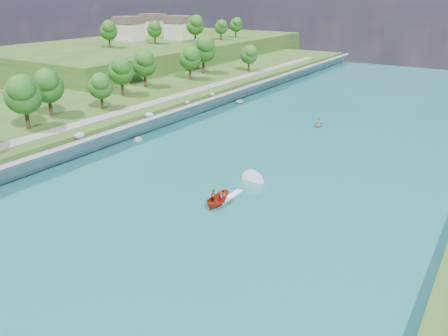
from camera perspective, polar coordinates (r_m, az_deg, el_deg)
The scene contains 11 objects.
ground at distance 50.02m, azimuth -8.27°, elevation -8.22°, with size 260.00×260.00×0.00m, color #2D5119.
river_water at distance 64.65m, azimuth 3.37°, elevation -0.79°, with size 55.00×240.00×0.10m, color #175657.
berm_west at distance 97.64m, azimuth -23.11°, elevation 6.36°, with size 45.00×240.00×3.50m, color #2D5119.
ridge_west at distance 170.46m, azimuth -8.50°, elevation 14.70°, with size 60.00×120.00×9.00m, color #2D5119.
riprap_bank at distance 78.82m, azimuth -13.41°, elevation 4.20°, with size 4.30×236.00×4.46m.
riverside_path at distance 83.56m, azimuth -16.38°, elevation 6.14°, with size 3.00×200.00×0.10m, color gray.
ridge_houses at distance 177.45m, azimuth -9.13°, elevation 17.80°, with size 29.50×29.50×8.40m.
trees_west at distance 84.25m, azimuth -24.72°, elevation 8.79°, with size 17.31×154.69×12.56m.
trees_ridge at distance 158.57m, azimuth -5.47°, elevation 17.70°, with size 20.76×56.81×10.87m.
motorboat at distance 55.85m, azimuth -0.01°, elevation -3.67°, with size 3.60×18.92×2.15m.
raft at distance 90.25m, azimuth 12.22°, elevation 5.64°, with size 3.05×3.77×1.60m.
Camera 1 is at (29.36, -32.00, 24.81)m, focal length 35.00 mm.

